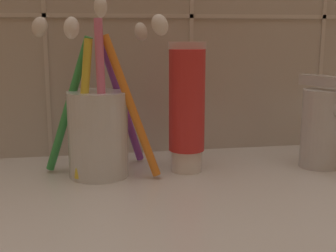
{
  "coord_description": "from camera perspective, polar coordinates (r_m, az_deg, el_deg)",
  "views": [
    {
      "loc": [
        -11.88,
        -40.51,
        17.86
      ],
      "look_at": [
        -3.91,
        3.98,
        8.57
      ],
      "focal_mm": 50.0,
      "sensor_mm": 36.0,
      "label": 1
    }
  ],
  "objects": [
    {
      "name": "sink_counter",
      "position": [
        0.45,
        5.83,
        -10.22
      ],
      "size": [
        72.92,
        39.27,
        2.0
      ],
      "primitive_type": "cube",
      "color": "silver",
      "rests_on": "ground"
    },
    {
      "name": "toothbrush_cup",
      "position": [
        0.51,
        -8.42,
        0.1
      ],
      "size": [
        14.95,
        9.84,
        19.33
      ],
      "color": "silver",
      "rests_on": "sink_counter"
    },
    {
      "name": "toothpaste_tube",
      "position": [
        0.52,
        2.31,
        2.14
      ],
      "size": [
        4.23,
        4.02,
        14.63
      ],
      "color": "white",
      "rests_on": "sink_counter"
    },
    {
      "name": "sink_faucet",
      "position": [
        0.57,
        18.88,
        0.2
      ],
      "size": [
        7.08,
        11.39,
        10.77
      ],
      "rotation": [
        0.0,
        0.0,
        -1.09
      ],
      "color": "silver",
      "rests_on": "sink_counter"
    }
  ]
}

